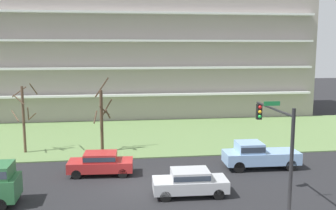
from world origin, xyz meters
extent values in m
plane|color=#232326|center=(0.00, 0.00, 0.00)|extent=(160.00, 160.00, 0.00)
cube|color=#66844C|center=(0.00, 14.00, 0.04)|extent=(80.00, 16.00, 0.08)
cube|color=#9E938C|center=(0.00, 27.63, 7.91)|extent=(46.81, 11.27, 15.82)
cube|color=white|center=(0.00, 21.55, 3.16)|extent=(44.94, 0.90, 0.24)
cube|color=white|center=(0.00, 21.55, 6.33)|extent=(44.94, 0.90, 0.24)
cube|color=white|center=(0.00, 21.55, 9.49)|extent=(44.94, 0.90, 0.24)
cube|color=white|center=(0.00, 21.55, 12.66)|extent=(44.94, 0.90, 0.24)
cylinder|color=brown|center=(-8.95, 8.86, 2.80)|extent=(0.22, 0.22, 5.60)
cylinder|color=brown|center=(-9.51, 8.47, 3.25)|extent=(0.88, 1.21, 0.79)
cylinder|color=brown|center=(-9.30, 9.35, 5.09)|extent=(1.07, 0.80, 0.82)
cylinder|color=brown|center=(-8.59, 8.93, 3.34)|extent=(0.26, 0.83, 1.14)
cylinder|color=brown|center=(-9.14, 8.42, 4.55)|extent=(0.97, 0.48, 0.81)
cylinder|color=brown|center=(-8.03, 8.79, 5.36)|extent=(0.24, 1.91, 1.12)
cylinder|color=brown|center=(-8.36, 9.28, 3.00)|extent=(0.95, 1.28, 0.82)
cylinder|color=#4C3828|center=(-2.61, 8.32, 2.62)|extent=(0.26, 0.26, 5.24)
cylinder|color=#4C3828|center=(-2.44, 8.57, 3.25)|extent=(0.64, 0.48, 0.66)
cylinder|color=#4C3828|center=(-3.11, 8.41, 3.00)|extent=(0.31, 1.10, 0.94)
cylinder|color=#4C3828|center=(-2.07, 8.16, 3.27)|extent=(0.44, 1.17, 0.95)
cylinder|color=#4C3828|center=(-2.24, 8.81, 3.58)|extent=(1.12, 0.88, 1.79)
cylinder|color=#4C3828|center=(-2.35, 7.95, 3.60)|extent=(0.87, 0.66, 0.89)
cylinder|color=#4C3828|center=(-2.54, 8.87, 5.42)|extent=(1.22, 0.26, 1.68)
cube|color=#B22828|center=(-2.50, 2.50, 0.67)|extent=(4.50, 2.05, 0.70)
cube|color=#B22828|center=(-2.50, 2.50, 1.29)|extent=(2.29, 1.78, 0.55)
cube|color=#2D3847|center=(-2.50, 2.50, 1.29)|extent=(2.25, 1.82, 0.30)
cylinder|color=black|center=(-4.08, 1.80, 0.32)|extent=(0.65, 0.26, 0.64)
cylinder|color=black|center=(-3.99, 3.38, 0.32)|extent=(0.65, 0.26, 0.64)
cylinder|color=black|center=(-1.01, 1.62, 0.32)|extent=(0.65, 0.26, 0.64)
cylinder|color=black|center=(-0.91, 3.20, 0.32)|extent=(0.65, 0.26, 0.64)
cylinder|color=black|center=(-7.63, -1.09, 0.36)|extent=(0.72, 0.23, 0.72)
cylinder|color=black|center=(-7.60, -2.86, 0.36)|extent=(0.72, 0.23, 0.72)
cube|color=#8CB2E0|center=(9.02, 2.50, 0.82)|extent=(5.45, 2.14, 0.85)
cube|color=#8CB2E0|center=(8.12, 2.52, 1.60)|extent=(1.85, 1.89, 0.70)
cube|color=#2D3847|center=(8.12, 2.52, 1.60)|extent=(1.81, 1.93, 0.38)
cylinder|color=black|center=(7.10, 1.66, 0.40)|extent=(0.81, 0.24, 0.80)
cylinder|color=black|center=(7.15, 3.44, 0.40)|extent=(0.81, 0.24, 0.80)
cylinder|color=black|center=(10.88, 1.56, 0.40)|extent=(0.81, 0.24, 0.80)
cylinder|color=black|center=(10.93, 3.34, 0.40)|extent=(0.81, 0.24, 0.80)
cube|color=#B7BABF|center=(2.91, -2.00, 0.67)|extent=(4.45, 1.92, 0.70)
cube|color=#B7BABF|center=(2.91, -2.00, 1.29)|extent=(2.24, 1.71, 0.55)
cube|color=#2D3847|center=(2.91, -2.00, 1.29)|extent=(2.20, 1.75, 0.30)
cylinder|color=black|center=(4.47, -1.25, 0.32)|extent=(0.65, 0.24, 0.64)
cylinder|color=black|center=(4.43, -2.83, 0.32)|extent=(0.65, 0.24, 0.64)
cylinder|color=black|center=(1.39, -1.17, 0.32)|extent=(0.65, 0.24, 0.64)
cylinder|color=black|center=(1.35, -2.75, 0.32)|extent=(0.65, 0.24, 0.64)
cylinder|color=black|center=(6.95, -6.60, 2.94)|extent=(0.18, 0.18, 5.89)
cylinder|color=black|center=(6.95, -4.23, 5.49)|extent=(0.12, 4.73, 0.12)
cube|color=black|center=(6.95, -2.17, 4.99)|extent=(0.28, 0.28, 0.90)
sphere|color=red|center=(6.95, -2.32, 5.29)|extent=(0.20, 0.20, 0.20)
sphere|color=#F2A519|center=(6.95, -2.32, 5.01)|extent=(0.20, 0.20, 0.20)
sphere|color=green|center=(6.95, -2.32, 4.73)|extent=(0.20, 0.20, 0.20)
cube|color=#197238|center=(6.95, -4.00, 5.74)|extent=(0.90, 0.04, 0.24)
camera|label=1|loc=(-1.22, -23.41, 8.71)|focal=41.04mm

